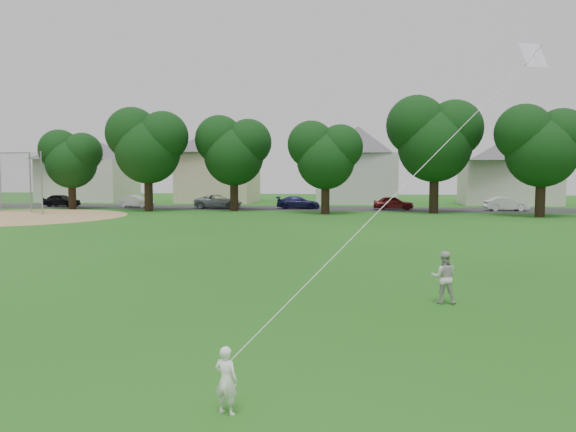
# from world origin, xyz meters

# --- Properties ---
(ground) EXTENTS (160.00, 160.00, 0.00)m
(ground) POSITION_xyz_m (0.00, 0.00, 0.00)
(ground) COLOR #165012
(ground) RESTS_ON ground
(street) EXTENTS (90.00, 7.00, 0.01)m
(street) POSITION_xyz_m (0.00, 42.00, 0.01)
(street) COLOR #2D2D30
(street) RESTS_ON ground
(dirt_infield) EXTENTS (18.00, 18.00, 0.02)m
(dirt_infield) POSITION_xyz_m (-26.00, 28.00, 0.01)
(dirt_infield) COLOR #9E7F51
(dirt_infield) RESTS_ON ground
(toddler) EXTENTS (0.40, 0.32, 0.95)m
(toddler) POSITION_xyz_m (-0.15, -3.71, 0.48)
(toddler) COLOR white
(toddler) RESTS_ON ground
(older_boy) EXTENTS (0.65, 0.51, 1.33)m
(older_boy) POSITION_xyz_m (3.59, 3.54, 0.67)
(older_boy) COLOR beige
(older_boy) RESTS_ON ground
(kite) EXTENTS (3.56, 4.87, 12.38)m
(kite) POSITION_xyz_m (2.94, 0.79, 3.59)
(kite) COLOR silver
(kite) RESTS_ON ground
(tree_row) EXTENTS (81.71, 9.11, 10.60)m
(tree_row) POSITION_xyz_m (2.27, 35.99, 6.21)
(tree_row) COLOR black
(tree_row) RESTS_ON ground
(parked_cars) EXTENTS (46.30, 2.72, 1.28)m
(parked_cars) POSITION_xyz_m (-8.95, 41.00, 0.63)
(parked_cars) COLOR black
(parked_cars) RESTS_ON ground
(house_row) EXTENTS (78.03, 14.08, 10.36)m
(house_row) POSITION_xyz_m (0.00, 52.00, 4.87)
(house_row) COLOR silver
(house_row) RESTS_ON ground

